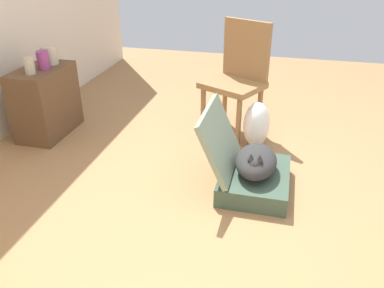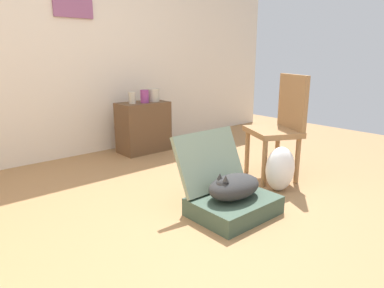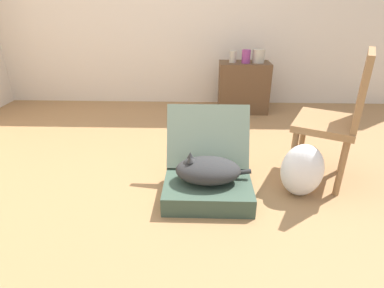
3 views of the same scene
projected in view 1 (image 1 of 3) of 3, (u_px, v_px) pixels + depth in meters
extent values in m
plane|color=#9E7247|center=(243.00, 208.00, 2.57)|extent=(7.68, 7.68, 0.00)
cube|color=#384C3D|center=(254.00, 180.00, 2.75)|extent=(0.60, 0.47, 0.13)
cube|color=gray|center=(220.00, 139.00, 2.67)|extent=(0.60, 0.22, 0.44)
ellipsoid|color=#2D2D2D|center=(256.00, 161.00, 2.68)|extent=(0.44, 0.28, 0.17)
sphere|color=#2D2D2D|center=(255.00, 166.00, 2.56)|extent=(0.10, 0.10, 0.10)
cone|color=#2D2D2D|center=(260.00, 158.00, 2.52)|extent=(0.05, 0.05, 0.05)
cone|color=#2D2D2D|center=(251.00, 157.00, 2.54)|extent=(0.05, 0.05, 0.05)
cylinder|color=#2D2D2D|center=(253.00, 152.00, 2.88)|extent=(0.20, 0.03, 0.07)
ellipsoid|color=white|center=(256.00, 125.00, 3.26)|extent=(0.29, 0.22, 0.39)
cube|color=brown|center=(46.00, 102.00, 3.44)|extent=(0.59, 0.35, 0.60)
cylinder|color=#B7AD99|center=(30.00, 66.00, 3.14)|extent=(0.08, 0.08, 0.13)
cylinder|color=#B7AD99|center=(50.00, 55.00, 3.39)|extent=(0.14, 0.14, 0.15)
cylinder|color=#8C387A|center=(43.00, 60.00, 3.25)|extent=(0.10, 0.10, 0.15)
cylinder|color=olive|center=(203.00, 111.00, 3.48)|extent=(0.04, 0.04, 0.43)
cylinder|color=olive|center=(238.00, 122.00, 3.26)|extent=(0.04, 0.04, 0.43)
cylinder|color=olive|center=(225.00, 101.00, 3.70)|extent=(0.04, 0.04, 0.43)
cylinder|color=olive|center=(259.00, 111.00, 3.48)|extent=(0.04, 0.04, 0.43)
cube|color=olive|center=(233.00, 85.00, 3.37)|extent=(0.58, 0.61, 0.05)
cube|color=olive|center=(246.00, 50.00, 3.37)|extent=(0.24, 0.42, 0.50)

